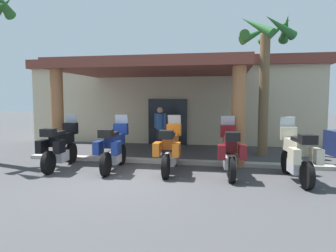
% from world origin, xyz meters
% --- Properties ---
extents(ground_plane, '(80.00, 80.00, 0.00)m').
position_xyz_m(ground_plane, '(0.00, 0.00, 0.00)').
color(ground_plane, '#424244').
extents(motel_building, '(14.23, 10.76, 4.02)m').
position_xyz_m(motel_building, '(-0.02, 9.19, 2.07)').
color(motel_building, beige).
rests_on(motel_building, ground_plane).
extents(motorcycle_black, '(0.73, 2.21, 1.61)m').
position_xyz_m(motorcycle_black, '(-2.24, 0.94, 0.70)').
color(motorcycle_black, black).
rests_on(motorcycle_black, ground_plane).
extents(motorcycle_blue, '(0.73, 2.21, 1.61)m').
position_xyz_m(motorcycle_blue, '(-0.56, 1.03, 0.70)').
color(motorcycle_blue, black).
rests_on(motorcycle_blue, ground_plane).
extents(motorcycle_orange, '(0.71, 2.21, 1.61)m').
position_xyz_m(motorcycle_orange, '(1.12, 1.10, 0.70)').
color(motorcycle_orange, black).
rests_on(motorcycle_orange, ground_plane).
extents(motorcycle_maroon, '(0.73, 2.21, 1.61)m').
position_xyz_m(motorcycle_maroon, '(2.80, 1.02, 0.70)').
color(motorcycle_maroon, black).
rests_on(motorcycle_maroon, ground_plane).
extents(motorcycle_cream, '(0.77, 2.21, 1.61)m').
position_xyz_m(motorcycle_cream, '(4.48, 0.75, 0.70)').
color(motorcycle_cream, black).
rests_on(motorcycle_cream, ground_plane).
extents(pedestrian, '(0.50, 0.32, 1.77)m').
position_xyz_m(pedestrian, '(0.06, 4.59, 1.03)').
color(pedestrian, black).
rests_on(pedestrian, ground_plane).
extents(palm_tree_near_portico, '(2.12, 2.22, 5.15)m').
position_xyz_m(palm_tree_near_portico, '(4.05, 4.42, 3.77)').
color(palm_tree_near_portico, brown).
rests_on(palm_tree_near_portico, ground_plane).
extents(curb_strip, '(10.41, 0.36, 0.12)m').
position_xyz_m(curb_strip, '(1.12, 2.29, 0.06)').
color(curb_strip, '#ADA89E').
rests_on(curb_strip, ground_plane).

